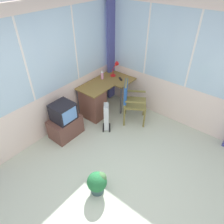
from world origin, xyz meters
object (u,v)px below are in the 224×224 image
desk (94,101)px  tv_on_stand (65,122)px  desk_lamp (117,67)px  tv_remote (121,79)px  potted_plant (98,182)px  wooden_armchair (130,97)px  spray_bottle (102,75)px  space_heater (106,116)px

desk → tv_on_stand: tv_on_stand is taller
desk → desk_lamp: size_ratio=3.59×
tv_remote → potted_plant: size_ratio=0.37×
desk_lamp → tv_remote: size_ratio=2.38×
potted_plant → wooden_armchair: bearing=20.4°
tv_remote → spray_bottle: 0.44m
desk_lamp → potted_plant: desk_lamp is taller
tv_remote → spray_bottle: spray_bottle is taller
tv_remote → space_heater: 1.03m
desk_lamp → wooden_armchair: size_ratio=0.36×
desk → space_heater: 0.56m
desk → potted_plant: size_ratio=3.16×
spray_bottle → wooden_armchair: wooden_armchair is taller
space_heater → wooden_armchair: bearing=-22.4°
desk → tv_on_stand: 0.89m
desk → tv_on_stand: bearing=179.9°
potted_plant → space_heater: bearing=34.9°
tv_on_stand → potted_plant: 1.54m
desk_lamp → spray_bottle: size_ratio=1.65×
desk → space_heater: desk is taller
spray_bottle → potted_plant: (-1.93, -1.56, -0.62)m
tv_remote → space_heater: tv_remote is taller
spray_bottle → tv_on_stand: bearing=-174.5°
desk_lamp → wooden_armchair: 0.92m
desk → desk_lamp: (0.81, -0.02, 0.58)m
tv_remote → tv_on_stand: bearing=-154.5°
wooden_armchair → potted_plant: size_ratio=2.43×
tv_remote → desk_lamp: bearing=95.9°
desk_lamp → potted_plant: size_ratio=0.88×
desk → wooden_armchair: wooden_armchair is taller
tv_remote → potted_plant: 2.54m
spray_bottle → potted_plant: spray_bottle is taller
spray_bottle → potted_plant: 2.56m
tv_on_stand → space_heater: 0.88m
tv_remote → tv_on_stand: (-1.60, 0.23, -0.41)m
desk_lamp → space_heater: (-0.99, -0.50, -0.66)m
wooden_armchair → space_heater: wooden_armchair is taller
spray_bottle → wooden_armchair: 0.91m
desk_lamp → space_heater: desk_lamp is taller
wooden_armchair → potted_plant: 1.99m
wooden_armchair → space_heater: size_ratio=1.57×
space_heater → potted_plant: size_ratio=1.54×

